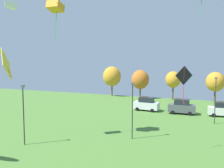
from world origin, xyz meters
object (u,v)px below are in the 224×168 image
Objects in this scene: kite_flying_7 at (6,64)px; treeline_tree_2 at (173,80)px; kite_flying_2 at (184,77)px; parked_car_second_from_left at (182,107)px; treeline_tree_1 at (140,80)px; parked_car_third_from_left at (222,109)px; light_post_0 at (132,108)px; light_post_2 at (215,98)px; kite_flying_6 at (167,0)px; light_post_3 at (23,111)px; parked_car_leftmost at (146,104)px; kite_flying_4 at (11,0)px; treeline_tree_0 at (112,76)px; treeline_tree_3 at (215,82)px.

treeline_tree_2 is at bearing 85.87° from kite_flying_7.
kite_flying_2 is 0.56× the size of treeline_tree_2.
parked_car_second_from_left is 0.66× the size of treeline_tree_1.
light_post_0 is (-9.79, -16.30, 2.45)m from parked_car_third_from_left.
light_post_0 is 13.96m from light_post_2.
light_post_3 is (-13.94, -4.49, -10.99)m from kite_flying_6.
kite_flying_2 is 0.85× the size of parked_car_third_from_left.
kite_flying_7 is 31.16m from parked_car_leftmost.
parked_car_third_from_left is 30.12m from light_post_3.
light_post_0 is (11.23, 6.14, -11.50)m from kite_flying_4.
parked_car_third_from_left is at bearing 59.02° from light_post_0.
treeline_tree_1 is at bearing 84.76° from kite_flying_4.
light_post_0 is at bearing -62.97° from treeline_tree_0.
parked_car_second_from_left reaches higher than parked_car_third_from_left.
parked_car_leftmost is 0.67× the size of treeline_tree_1.
light_post_0 is at bearing -76.58° from parked_car_leftmost.
light_post_2 is 1.00× the size of treeline_tree_3.
kite_flying_6 reaches higher than light_post_3.
parked_car_leftmost is (-8.35, 17.74, -6.11)m from kite_flying_2.
light_post_2 is at bearing 40.63° from kite_flying_4.
kite_flying_6 is (15.26, 4.26, -0.54)m from kite_flying_4.
parked_car_second_from_left is at bearing 77.24° from light_post_0.
parked_car_third_from_left is at bearing -37.65° from treeline_tree_1.
kite_flying_7 is 0.30× the size of treeline_tree_1.
light_post_3 is at bearing -104.38° from treeline_tree_2.
kite_flying_6 reaches higher than light_post_0.
treeline_tree_2 is at bearing 8.33° from treeline_tree_1.
treeline_tree_3 is at bearing 74.38° from kite_flying_7.
light_post_2 reaches higher than parked_car_second_from_left.
parked_car_third_from_left is at bearing -85.54° from treeline_tree_3.
light_post_3 is at bearing -117.26° from treeline_tree_3.
treeline_tree_0 is at bearing 135.47° from parked_car_leftmost.
kite_flying_2 is 39.22m from treeline_tree_0.
light_post_2 reaches higher than parked_car_third_from_left.
treeline_tree_1 reaches higher than treeline_tree_3.
parked_car_leftmost is at bearing -48.62° from treeline_tree_0.
parked_car_second_from_left is (-0.46, 17.67, -13.35)m from kite_flying_6.
light_post_2 is 0.97× the size of treeline_tree_1.
treeline_tree_2 is at bearing 101.65° from parked_car_second_from_left.
parked_car_leftmost is at bearing 174.55° from parked_car_third_from_left.
treeline_tree_1 is at bearing 104.81° from light_post_0.
treeline_tree_1 is (-13.63, 31.66, -2.77)m from kite_flying_2.
kite_flying_4 is 37.76m from treeline_tree_1.
treeline_tree_0 is (-4.59, 37.14, -10.04)m from kite_flying_4.
parked_car_third_from_left is at bearing 49.02° from light_post_3.
kite_flying_2 is 1.81× the size of kite_flying_7.
kite_flying_4 is 42.45m from treeline_tree_3.
parked_car_second_from_left is at bearing 1.79° from parked_car_leftmost.
treeline_tree_0 is 7.98m from treeline_tree_1.
kite_flying_2 reaches higher than treeline_tree_3.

